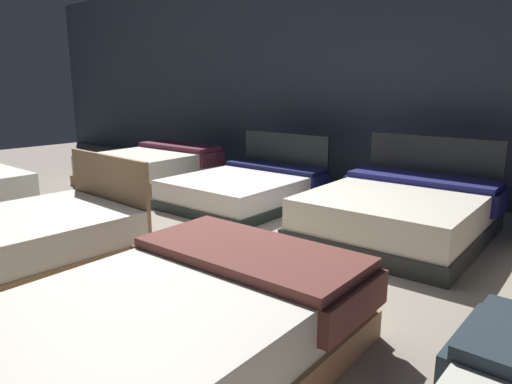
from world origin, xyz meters
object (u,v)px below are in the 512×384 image
at_px(bed_1, 15,243).
at_px(bed_5, 247,188).
at_px(bed_4, 151,166).
at_px(bed_6, 400,212).
at_px(bed_2, 184,324).

relative_size(bed_1, bed_5, 1.00).
height_order(bed_4, bed_6, bed_6).
height_order(bed_5, bed_6, bed_6).
distance_m(bed_2, bed_5, 3.74).
bearing_deg(bed_4, bed_6, -2.46).
bearing_deg(bed_1, bed_5, 91.71).
xyz_separation_m(bed_1, bed_6, (2.13, 3.05, 0.03)).
bearing_deg(bed_5, bed_4, 177.40).
bearing_deg(bed_6, bed_1, -127.97).
bearing_deg(bed_2, bed_4, 143.07).
bearing_deg(bed_1, bed_4, 126.64).
relative_size(bed_1, bed_2, 0.95).
height_order(bed_2, bed_4, bed_4).
bearing_deg(bed_6, bed_4, 177.07).
relative_size(bed_1, bed_6, 0.95).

